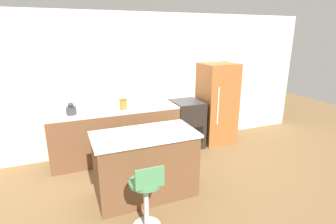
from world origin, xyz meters
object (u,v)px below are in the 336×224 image
oven_range (187,124)px  stool_chair (147,196)px  mixing_bowl (145,104)px  kettle (71,109)px  refrigerator (217,103)px

oven_range → stool_chair: size_ratio=1.08×
stool_chair → mixing_bowl: bearing=72.7°
kettle → mixing_bowl: (1.27, -0.00, -0.04)m
refrigerator → stool_chair: size_ratio=1.91×
oven_range → refrigerator: size_ratio=0.57×
oven_range → kettle: 2.22m
mixing_bowl → stool_chair: bearing=-107.3°
refrigerator → stool_chair: 2.99m
refrigerator → mixing_bowl: refrigerator is taller
refrigerator → kettle: size_ratio=8.26×
mixing_bowl → kettle: bearing=180.0°
oven_range → kettle: size_ratio=4.68×
stool_chair → mixing_bowl: (0.62, 1.97, 0.53)m
refrigerator → kettle: 2.85m
stool_chair → oven_range: bearing=53.4°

